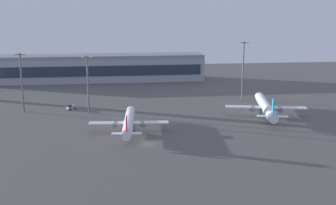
{
  "coord_description": "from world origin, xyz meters",
  "views": [
    {
      "loc": [
        -10.05,
        -130.29,
        42.75
      ],
      "look_at": [
        12.79,
        44.44,
        4.0
      ],
      "focal_mm": 44.26,
      "sensor_mm": 36.0,
      "label": 1
    }
  ],
  "objects": [
    {
      "name": "airplane_near_gate",
      "position": [
        51.98,
        30.54,
        4.14
      ],
      "size": [
        33.16,
        42.33,
        10.94
      ],
      "rotation": [
        0.0,
        0.0,
        -0.22
      ],
      "color": "white",
      "rests_on": "ground"
    },
    {
      "name": "maintenance_van",
      "position": [
        -29.68,
        53.44,
        1.18
      ],
      "size": [
        4.45,
        4.14,
        2.25
      ],
      "rotation": [
        0.0,
        0.0,
        2.25
      ],
      "color": "gray",
      "rests_on": "ground"
    },
    {
      "name": "airplane_far_stand",
      "position": [
        -5.37,
        15.34,
        3.6
      ],
      "size": [
        28.94,
        37.15,
        9.52
      ],
      "rotation": [
        0.0,
        0.0,
        -0.08
      ],
      "color": "white",
      "rests_on": "ground"
    },
    {
      "name": "terminal_building",
      "position": [
        -22.99,
        131.72,
        8.09
      ],
      "size": [
        137.73,
        22.4,
        16.4
      ],
      "color": "#9EA3AD",
      "rests_on": "ground"
    },
    {
      "name": "apron_light_west",
      "position": [
        -49.62,
        51.61,
        14.67
      ],
      "size": [
        4.8,
        0.9,
        25.67
      ],
      "color": "slate",
      "rests_on": "ground"
    },
    {
      "name": "ground_plane",
      "position": [
        0.0,
        0.0,
        0.0
      ],
      "size": [
        416.0,
        416.0,
        0.0
      ],
      "primitive_type": "plane",
      "color": "#56544F"
    },
    {
      "name": "apron_light_central",
      "position": [
        52.25,
        63.73,
        16.28
      ],
      "size": [
        4.8,
        0.9,
        28.81
      ],
      "color": "slate",
      "rests_on": "ground"
    },
    {
      "name": "apron_light_east",
      "position": [
        -21.34,
        45.32,
        14.23
      ],
      "size": [
        4.8,
        0.9,
        24.81
      ],
      "color": "slate",
      "rests_on": "ground"
    }
  ]
}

